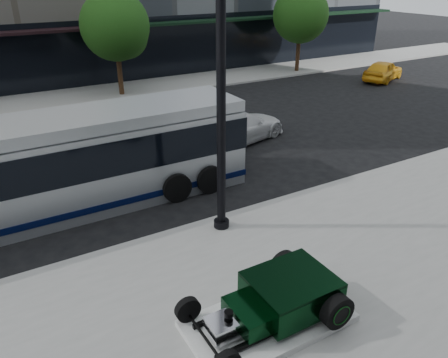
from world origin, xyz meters
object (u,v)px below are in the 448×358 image
lamppost (221,101)px  transit_bus (53,166)px  white_sedan (239,127)px  hot_rod (282,296)px  yellow_taxi (383,71)px

lamppost → transit_bus: lamppost is taller
transit_bus → white_sedan: transit_bus is taller
hot_rod → transit_bus: transit_bus is taller
white_sedan → yellow_taxi: (14.32, 4.87, -0.00)m
lamppost → hot_rod: bearing=-100.8°
yellow_taxi → hot_rod: bearing=105.3°
hot_rod → lamppost: bearing=79.2°
yellow_taxi → lamppost: bearing=98.3°
lamppost → white_sedan: lamppost is taller
hot_rod → white_sedan: white_sedan is taller
lamppost → transit_bus: 5.64m
lamppost → white_sedan: bearing=54.3°
hot_rod → lamppost: lamppost is taller
lamppost → yellow_taxi: (18.50, 10.68, -3.12)m
hot_rod → yellow_taxi: size_ratio=0.83×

